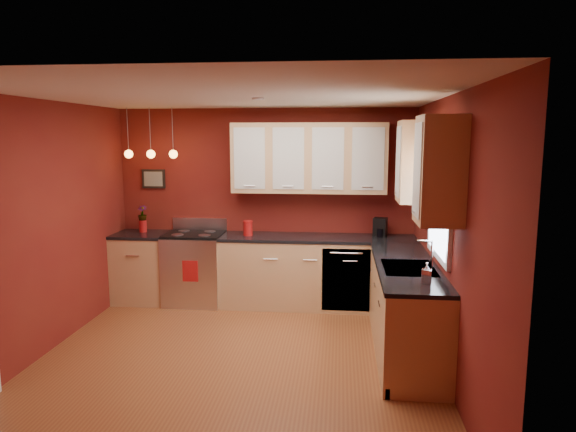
# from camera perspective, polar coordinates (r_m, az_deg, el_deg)

# --- Properties ---
(floor) EXTENTS (4.20, 4.20, 0.00)m
(floor) POSITION_cam_1_polar(r_m,az_deg,el_deg) (5.34, -5.83, -15.86)
(floor) COLOR brown
(floor) RESTS_ON ground
(ceiling) EXTENTS (4.00, 4.20, 0.02)m
(ceiling) POSITION_cam_1_polar(r_m,az_deg,el_deg) (4.87, -6.32, 13.17)
(ceiling) COLOR beige
(ceiling) RESTS_ON wall_back
(wall_back) EXTENTS (4.00, 0.02, 2.60)m
(wall_back) POSITION_cam_1_polar(r_m,az_deg,el_deg) (6.98, -2.53, 1.19)
(wall_back) COLOR maroon
(wall_back) RESTS_ON floor
(wall_front) EXTENTS (4.00, 0.02, 2.60)m
(wall_front) POSITION_cam_1_polar(r_m,az_deg,el_deg) (2.98, -14.48, -9.56)
(wall_front) COLOR maroon
(wall_front) RESTS_ON floor
(wall_left) EXTENTS (0.02, 4.20, 2.60)m
(wall_left) POSITION_cam_1_polar(r_m,az_deg,el_deg) (5.70, -26.16, -1.44)
(wall_left) COLOR maroon
(wall_left) RESTS_ON floor
(wall_right) EXTENTS (0.02, 4.20, 2.60)m
(wall_right) POSITION_cam_1_polar(r_m,az_deg,el_deg) (4.94, 17.31, -2.39)
(wall_right) COLOR maroon
(wall_right) RESTS_ON floor
(base_cabinets_back_left) EXTENTS (0.70, 0.60, 0.90)m
(base_cabinets_back_left) POSITION_cam_1_polar(r_m,az_deg,el_deg) (7.29, -15.84, -5.63)
(base_cabinets_back_left) COLOR tan
(base_cabinets_back_left) RESTS_ON floor
(base_cabinets_back_right) EXTENTS (2.54, 0.60, 0.90)m
(base_cabinets_back_right) POSITION_cam_1_polar(r_m,az_deg,el_deg) (6.79, 3.29, -6.35)
(base_cabinets_back_right) COLOR tan
(base_cabinets_back_right) RESTS_ON floor
(base_cabinets_right) EXTENTS (0.60, 2.10, 0.90)m
(base_cabinets_right) POSITION_cam_1_polar(r_m,az_deg,el_deg) (5.54, 12.88, -10.12)
(base_cabinets_right) COLOR tan
(base_cabinets_right) RESTS_ON floor
(counter_back_left) EXTENTS (0.70, 0.62, 0.04)m
(counter_back_left) POSITION_cam_1_polar(r_m,az_deg,el_deg) (7.19, -16.00, -1.99)
(counter_back_left) COLOR black
(counter_back_left) RESTS_ON base_cabinets_back_left
(counter_back_right) EXTENTS (2.54, 0.62, 0.04)m
(counter_back_right) POSITION_cam_1_polar(r_m,az_deg,el_deg) (6.68, 3.33, -2.46)
(counter_back_right) COLOR black
(counter_back_right) RESTS_ON base_cabinets_back_right
(counter_right) EXTENTS (0.62, 2.10, 0.04)m
(counter_right) POSITION_cam_1_polar(r_m,az_deg,el_deg) (5.40, 13.05, -5.40)
(counter_right) COLOR black
(counter_right) RESTS_ON base_cabinets_right
(gas_range) EXTENTS (0.76, 0.64, 1.11)m
(gas_range) POSITION_cam_1_polar(r_m,az_deg,el_deg) (7.05, -10.30, -5.66)
(gas_range) COLOR silver
(gas_range) RESTS_ON floor
(dishwasher_front) EXTENTS (0.60, 0.02, 0.80)m
(dishwasher_front) POSITION_cam_1_polar(r_m,az_deg,el_deg) (6.51, 6.46, -7.08)
(dishwasher_front) COLOR silver
(dishwasher_front) RESTS_ON base_cabinets_back_right
(sink) EXTENTS (0.50, 0.70, 0.33)m
(sink) POSITION_cam_1_polar(r_m,az_deg,el_deg) (5.26, 13.28, -5.85)
(sink) COLOR gray
(sink) RESTS_ON counter_right
(window) EXTENTS (0.06, 1.02, 1.22)m
(window) POSITION_cam_1_polar(r_m,az_deg,el_deg) (5.17, 16.58, 2.48)
(window) COLOR white
(window) RESTS_ON wall_right
(upper_cabinets_back) EXTENTS (2.00, 0.35, 0.90)m
(upper_cabinets_back) POSITION_cam_1_polar(r_m,az_deg,el_deg) (6.69, 2.34, 6.45)
(upper_cabinets_back) COLOR tan
(upper_cabinets_back) RESTS_ON wall_back
(upper_cabinets_right) EXTENTS (0.35, 1.95, 0.90)m
(upper_cabinets_right) POSITION_cam_1_polar(r_m,az_deg,el_deg) (5.15, 15.01, 5.45)
(upper_cabinets_right) COLOR tan
(upper_cabinets_right) RESTS_ON wall_right
(wall_picture) EXTENTS (0.32, 0.03, 0.26)m
(wall_picture) POSITION_cam_1_polar(r_m,az_deg,el_deg) (7.32, -14.70, 4.02)
(wall_picture) COLOR black
(wall_picture) RESTS_ON wall_back
(pendant_lights) EXTENTS (0.71, 0.11, 0.66)m
(pendant_lights) POSITION_cam_1_polar(r_m,az_deg,el_deg) (6.95, -14.99, 6.73)
(pendant_lights) COLOR gray
(pendant_lights) RESTS_ON ceiling
(red_canister) EXTENTS (0.13, 0.13, 0.19)m
(red_canister) POSITION_cam_1_polar(r_m,az_deg,el_deg) (6.74, -4.48, -1.35)
(red_canister) COLOR #A21111
(red_canister) RESTS_ON counter_back_right
(red_vase) EXTENTS (0.10, 0.10, 0.16)m
(red_vase) POSITION_cam_1_polar(r_m,az_deg,el_deg) (7.25, -15.82, -1.09)
(red_vase) COLOR #A21111
(red_vase) RESTS_ON counter_back_left
(flowers) EXTENTS (0.13, 0.13, 0.22)m
(flowers) POSITION_cam_1_polar(r_m,az_deg,el_deg) (7.22, -15.88, 0.25)
(flowers) COLOR #A21111
(flowers) RESTS_ON red_vase
(coffee_maker) EXTENTS (0.20, 0.20, 0.24)m
(coffee_maker) POSITION_cam_1_polar(r_m,az_deg,el_deg) (6.77, 10.20, -1.31)
(coffee_maker) COLOR black
(coffee_maker) RESTS_ON counter_back_right
(soap_pump) EXTENTS (0.10, 0.10, 0.19)m
(soap_pump) POSITION_cam_1_polar(r_m,az_deg,el_deg) (4.72, 15.15, -6.13)
(soap_pump) COLOR white
(soap_pump) RESTS_ON counter_right
(dish_towel) EXTENTS (0.20, 0.01, 0.27)m
(dish_towel) POSITION_cam_1_polar(r_m,az_deg,el_deg) (6.72, -10.82, -6.04)
(dish_towel) COLOR #A21111
(dish_towel) RESTS_ON gas_range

